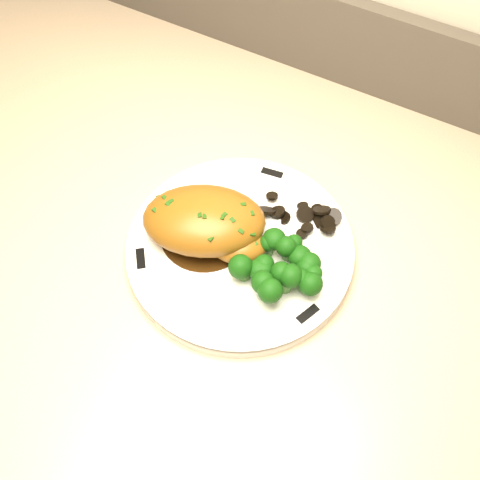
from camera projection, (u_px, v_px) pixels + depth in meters
The scene contains 9 objects.
counter at pixel (285, 422), 1.00m from camera, with size 2.09×0.69×1.02m.
plate at pixel (240, 249), 0.65m from camera, with size 0.24×0.24×0.02m, color white.
rim_accent_0 at pixel (272, 173), 0.70m from camera, with size 0.03×0.01×0.00m, color black.
rim_accent_1 at pixel (141, 259), 0.63m from camera, with size 0.03×0.01×0.00m, color black.
rim_accent_2 at pixel (308, 314), 0.60m from camera, with size 0.03×0.01×0.00m, color black.
gravy_pool at pixel (205, 234), 0.65m from camera, with size 0.10×0.10×0.00m, color #301B08.
chicken_breast at pixel (208, 223), 0.63m from camera, with size 0.16×0.13×0.05m.
mushroom_pile at pixel (292, 221), 0.66m from camera, with size 0.08×0.06×0.02m.
broccoli_florets at pixel (278, 267), 0.61m from camera, with size 0.08×0.08×0.03m.
Camera 1 is at (0.08, 1.37, 1.46)m, focal length 45.00 mm.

